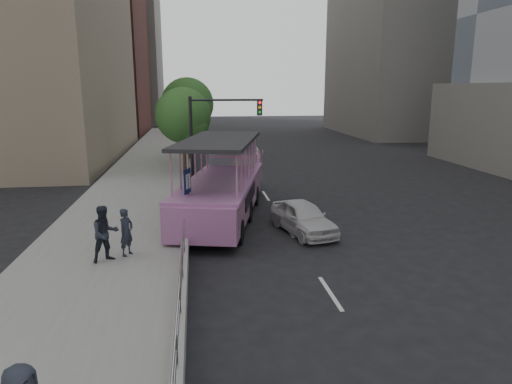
# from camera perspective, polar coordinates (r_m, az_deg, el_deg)

# --- Properties ---
(ground) EXTENTS (160.00, 160.00, 0.00)m
(ground) POSITION_cam_1_polar(r_m,az_deg,el_deg) (14.93, 3.31, -9.45)
(ground) COLOR black
(sidewalk) EXTENTS (5.50, 80.00, 0.30)m
(sidewalk) POSITION_cam_1_polar(r_m,az_deg,el_deg) (24.39, -14.64, -0.60)
(sidewalk) COLOR gray
(sidewalk) RESTS_ON ground
(kerb_wall) EXTENTS (0.24, 30.00, 0.36)m
(kerb_wall) POSITION_cam_1_polar(r_m,az_deg,el_deg) (16.40, -8.83, -5.71)
(kerb_wall) COLOR #A9A9A3
(kerb_wall) RESTS_ON sidewalk
(guardrail) EXTENTS (0.07, 22.00, 0.71)m
(guardrail) POSITION_cam_1_polar(r_m,az_deg,el_deg) (16.20, -8.91, -3.49)
(guardrail) COLOR silver
(guardrail) RESTS_ON kerb_wall
(duck_boat) EXTENTS (4.99, 11.16, 3.61)m
(duck_boat) POSITION_cam_1_polar(r_m,az_deg,el_deg) (20.84, -3.83, 0.88)
(duck_boat) COLOR black
(duck_boat) RESTS_ON ground
(car) EXTENTS (2.40, 4.03, 1.29)m
(car) POSITION_cam_1_polar(r_m,az_deg,el_deg) (18.26, 5.91, -3.15)
(car) COLOR silver
(car) RESTS_ON ground
(pedestrian_near) EXTENTS (0.62, 0.69, 1.57)m
(pedestrian_near) POSITION_cam_1_polar(r_m,az_deg,el_deg) (15.48, -15.90, -4.84)
(pedestrian_near) COLOR #202530
(pedestrian_near) RESTS_ON sidewalk
(pedestrian_mid) EXTENTS (1.10, 1.03, 1.81)m
(pedestrian_mid) POSITION_cam_1_polar(r_m,az_deg,el_deg) (15.12, -18.34, -4.96)
(pedestrian_mid) COLOR #202530
(pedestrian_mid) RESTS_ON sidewalk
(parking_sign) EXTENTS (0.25, 0.59, 2.78)m
(parking_sign) POSITION_cam_1_polar(r_m,az_deg,el_deg) (17.01, -8.50, -0.58)
(parking_sign) COLOR black
(parking_sign) RESTS_ON ground
(traffic_signal) EXTENTS (4.20, 0.32, 5.20)m
(traffic_signal) POSITION_cam_1_polar(r_m,az_deg,el_deg) (26.15, -5.49, 8.09)
(traffic_signal) COLOR black
(traffic_signal) RESTS_ON ground
(street_tree_near) EXTENTS (3.52, 3.52, 5.72)m
(street_tree_near) POSITION_cam_1_polar(r_m,az_deg,el_deg) (29.54, -8.90, 9.17)
(street_tree_near) COLOR #392A1A
(street_tree_near) RESTS_ON ground
(street_tree_far) EXTENTS (3.97, 3.97, 6.45)m
(street_tree_far) POSITION_cam_1_polar(r_m,az_deg,el_deg) (35.50, -8.41, 10.58)
(street_tree_far) COLOR #392A1A
(street_tree_far) RESTS_ON ground
(midrise_brick) EXTENTS (18.00, 16.00, 26.00)m
(midrise_brick) POSITION_cam_1_polar(r_m,az_deg,el_deg) (63.85, -22.63, 18.57)
(midrise_brick) COLOR brown
(midrise_brick) RESTS_ON ground
(midrise_stone_a) EXTENTS (20.00, 20.00, 32.00)m
(midrise_stone_a) POSITION_cam_1_polar(r_m,az_deg,el_deg) (63.35, 20.99, 21.50)
(midrise_stone_a) COLOR slate
(midrise_stone_a) RESTS_ON ground
(midrise_stone_b) EXTENTS (16.00, 14.00, 20.00)m
(midrise_stone_b) POSITION_cam_1_polar(r_m,az_deg,el_deg) (78.81, -17.95, 15.47)
(midrise_stone_b) COLOR slate
(midrise_stone_b) RESTS_ON ground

